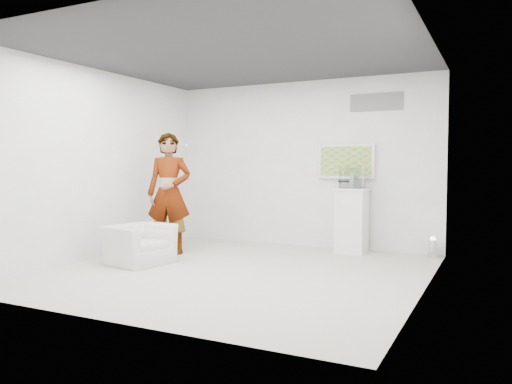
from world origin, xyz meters
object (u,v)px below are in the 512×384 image
armchair (139,244)px  person (169,193)px  tv (346,161)px  pedestal (352,220)px  floor_uplight (433,248)px

armchair → person: bearing=16.6°
tv → armchair: (-2.44, -2.62, -1.26)m
pedestal → floor_uplight: bearing=6.2°
tv → person: bearing=-146.2°
tv → armchair: 3.79m
pedestal → tv: bearing=123.9°
tv → floor_uplight: bearing=-4.9°
person → pedestal: person is taller
person → pedestal: size_ratio=1.84×
tv → pedestal: bearing=-56.1°
pedestal → floor_uplight: pedestal is taller
armchair → floor_uplight: armchair is taller
tv → person: size_ratio=0.50×
person → pedestal: bearing=7.6°
tv → person: (-2.54, -1.70, -0.54)m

